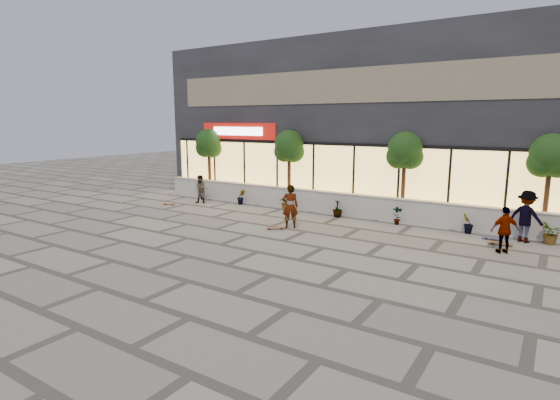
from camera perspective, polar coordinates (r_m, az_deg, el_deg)
The scene contains 22 objects.
ground at distance 14.87m, azimuth -2.94°, elevation -6.79°, with size 80.00×80.00×0.00m, color gray.
planter_wall at distance 20.67m, azimuth 8.45°, elevation -0.53°, with size 22.00×0.42×1.04m.
retail_building at distance 25.41m, azimuth 13.88°, elevation 9.74°, with size 24.00×9.17×8.50m.
shrub_a at distance 24.94m, azimuth -10.18°, elevation 1.00°, with size 0.43×0.29×0.81m, color #163510.
shrub_b at distance 23.14m, azimuth -5.09°, elevation 0.40°, with size 0.45×0.36×0.81m, color #163510.
shrub_c at distance 21.56m, azimuth 0.80°, elevation -0.29°, with size 0.73×0.63×0.81m, color #163510.
shrub_d at distance 20.24m, azimuth 7.53°, elevation -1.08°, with size 0.45×0.45×0.81m, color #163510.
shrub_e at distance 19.25m, azimuth 15.09°, elevation -1.94°, with size 0.43×0.29×0.81m, color #163510.
shrub_f at distance 18.62m, azimuth 23.31°, elevation -2.84°, with size 0.45×0.36×0.81m, color #163510.
shrub_g at distance 18.40m, azimuth 31.93°, elevation -3.73°, with size 0.73×0.63×0.81m, color #163510.
tree_west at distance 25.92m, azimuth -9.28°, elevation 7.12°, with size 1.60×1.50×3.92m.
tree_midwest at distance 22.61m, azimuth 1.21°, elevation 6.80°, with size 1.60×1.50×3.92m.
tree_mideast at distance 20.13m, azimuth 15.99°, elevation 5.97°, with size 1.60×1.50×3.92m.
tree_east at distance 19.27m, azimuth 31.85°, elevation 4.64°, with size 1.60×1.50×3.92m.
skater_center at distance 17.94m, azimuth 1.35°, elevation -0.83°, with size 0.66×0.43×1.81m, color silver.
skater_left at distance 23.67m, azimuth -10.28°, elevation 1.37°, with size 0.74×0.58×1.52m, color tan.
skater_right_near at distance 16.34m, azimuth 27.31°, elevation -3.52°, with size 0.93×0.39×1.58m, color silver.
skater_right_far at distance 18.17m, azimuth 29.48°, elevation -1.89°, with size 1.23×0.71×1.90m, color maroon.
skateboard_center at distance 17.82m, azimuth -0.59°, elevation -3.64°, with size 0.72×0.62×0.09m.
skateboard_left at distance 23.75m, azimuth -14.33°, elevation -0.44°, with size 0.76×0.34×0.09m.
skateboard_right_near at distance 17.48m, azimuth 26.80°, elevation -5.03°, with size 0.83×0.25×0.10m.
skateboard_right_far at distance 18.07m, azimuth 26.09°, elevation -4.51°, with size 0.78×0.24×0.09m.
Camera 1 is at (8.33, -11.52, 4.37)m, focal length 28.00 mm.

